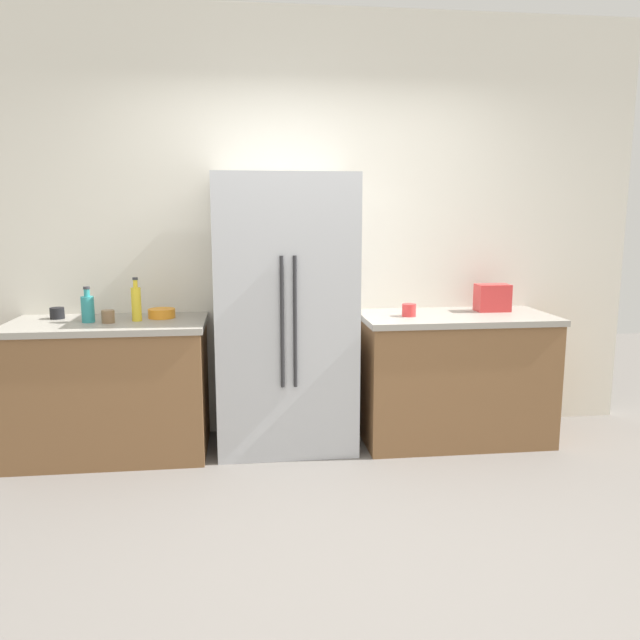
{
  "coord_description": "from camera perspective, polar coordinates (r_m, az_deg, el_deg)",
  "views": [
    {
      "loc": [
        -0.47,
        -2.77,
        1.57
      ],
      "look_at": [
        -0.08,
        0.39,
        1.02
      ],
      "focal_mm": 34.94,
      "sensor_mm": 36.0,
      "label": 1
    }
  ],
  "objects": [
    {
      "name": "cup_c",
      "position": [
        4.43,
        -22.93,
        0.58
      ],
      "size": [
        0.09,
        0.09,
        0.07
      ],
      "primitive_type": "cylinder",
      "color": "black",
      "rests_on": "counter_left"
    },
    {
      "name": "bottle_b",
      "position": [
        4.16,
        -16.47,
        1.51
      ],
      "size": [
        0.06,
        0.06,
        0.28
      ],
      "color": "yellow",
      "rests_on": "counter_left"
    },
    {
      "name": "ground_plane",
      "position": [
        3.22,
        2.4,
        -19.5
      ],
      "size": [
        9.51,
        9.51,
        0.0
      ],
      "primitive_type": "plane",
      "color": "slate"
    },
    {
      "name": "bottle_a",
      "position": [
        4.2,
        -20.5,
        1.03
      ],
      "size": [
        0.08,
        0.08,
        0.23
      ],
      "color": "teal",
      "rests_on": "counter_left"
    },
    {
      "name": "refrigerator",
      "position": [
        4.13,
        -3.21,
        0.53
      ],
      "size": [
        0.91,
        0.63,
        1.82
      ],
      "color": "#B2B5BA",
      "rests_on": "ground_plane"
    },
    {
      "name": "counter_left",
      "position": [
        4.31,
        -18.61,
        -5.93
      ],
      "size": [
        1.25,
        0.67,
        0.89
      ],
      "color": "brown",
      "rests_on": "ground_plane"
    },
    {
      "name": "counter_right",
      "position": [
        4.45,
        12.15,
        -5.12
      ],
      "size": [
        1.3,
        0.67,
        0.89
      ],
      "color": "brown",
      "rests_on": "ground_plane"
    },
    {
      "name": "bowl_a",
      "position": [
        4.25,
        -14.3,
        0.6
      ],
      "size": [
        0.18,
        0.18,
        0.06
      ],
      "primitive_type": "cylinder",
      "color": "orange",
      "rests_on": "counter_left"
    },
    {
      "name": "cup_b",
      "position": [
        4.15,
        -18.84,
        0.3
      ],
      "size": [
        0.08,
        0.08,
        0.08
      ],
      "primitive_type": "cylinder",
      "color": "brown",
      "rests_on": "counter_left"
    },
    {
      "name": "kitchen_back_panel",
      "position": [
        4.47,
        -0.99,
        8.45
      ],
      "size": [
        4.75,
        0.1,
        2.94
      ],
      "primitive_type": "cube",
      "color": "silver",
      "rests_on": "ground_plane"
    },
    {
      "name": "cup_a",
      "position": [
        4.22,
        8.15,
        0.91
      ],
      "size": [
        0.09,
        0.09,
        0.08
      ],
      "primitive_type": "cylinder",
      "color": "red",
      "rests_on": "counter_right"
    },
    {
      "name": "toaster",
      "position": [
        4.56,
        15.51,
        1.98
      ],
      "size": [
        0.23,
        0.15,
        0.19
      ],
      "primitive_type": "cube",
      "color": "red",
      "rests_on": "counter_right"
    }
  ]
}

